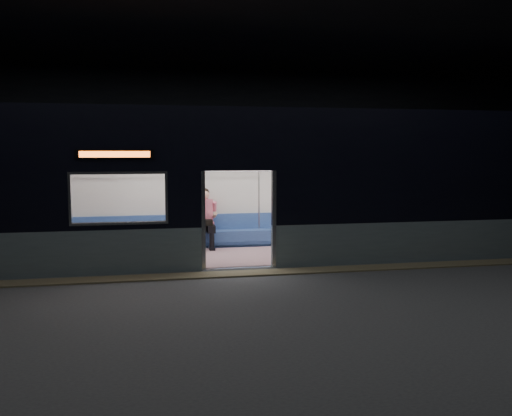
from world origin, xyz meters
name	(u,v)px	position (x,y,z in m)	size (l,w,h in m)	color
station_floor	(248,281)	(0.00, 0.00, -0.01)	(24.00, 14.00, 0.01)	#47494C
station_envelope	(248,84)	(0.00, 0.00, 3.66)	(24.00, 14.00, 5.00)	black
tactile_strip	(243,273)	(0.00, 0.55, 0.01)	(22.80, 0.50, 0.03)	#8C7F59
metro_car	(228,177)	(0.00, 2.54, 1.85)	(18.00, 3.04, 3.35)	gray
passenger	(205,215)	(-0.45, 3.55, 0.85)	(0.45, 0.77, 1.49)	black
handbag	(206,223)	(-0.44, 3.29, 0.70)	(0.29, 0.25, 0.14)	black
transit_map	(348,187)	(3.45, 3.85, 1.50)	(1.08, 0.03, 0.70)	white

